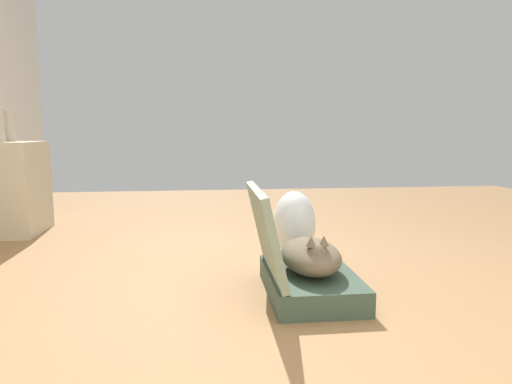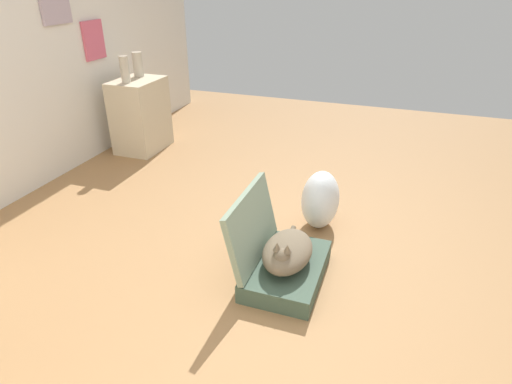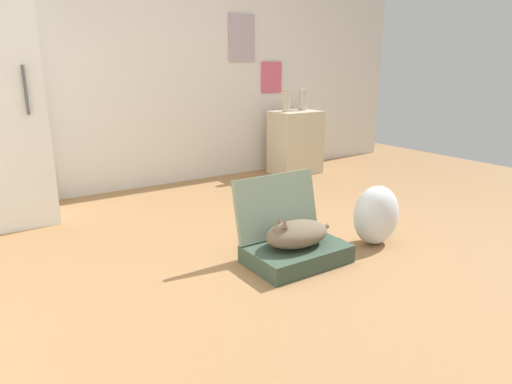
% 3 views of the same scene
% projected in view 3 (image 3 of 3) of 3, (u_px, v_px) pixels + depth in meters
% --- Properties ---
extents(ground_plane, '(7.68, 7.68, 0.00)m').
position_uv_depth(ground_plane, '(294.00, 253.00, 3.07)').
color(ground_plane, '#9E7247').
rests_on(ground_plane, ground).
extents(wall_back, '(6.40, 0.15, 2.60)m').
position_uv_depth(wall_back, '(156.00, 56.00, 4.53)').
color(wall_back, silver).
rests_on(wall_back, ground).
extents(suitcase_base, '(0.62, 0.42, 0.12)m').
position_uv_depth(suitcase_base, '(296.00, 254.00, 2.91)').
color(suitcase_base, '#384C3D').
rests_on(suitcase_base, ground).
extents(suitcase_lid, '(0.62, 0.13, 0.41)m').
position_uv_depth(suitcase_lid, '(277.00, 206.00, 3.01)').
color(suitcase_lid, gray).
rests_on(suitcase_lid, suitcase_base).
extents(cat, '(0.52, 0.28, 0.21)m').
position_uv_depth(cat, '(296.00, 234.00, 2.87)').
color(cat, brown).
rests_on(cat, suitcase_base).
extents(plastic_bag_white, '(0.36, 0.26, 0.42)m').
position_uv_depth(plastic_bag_white, '(376.00, 215.00, 3.18)').
color(plastic_bag_white, silver).
rests_on(plastic_bag_white, ground).
extents(side_table, '(0.53, 0.40, 0.71)m').
position_uv_depth(side_table, '(295.00, 142.00, 5.24)').
color(side_table, beige).
rests_on(side_table, ground).
extents(vase_tall, '(0.08, 0.08, 0.24)m').
position_uv_depth(vase_tall, '(286.00, 101.00, 5.05)').
color(vase_tall, '#B7AD99').
rests_on(vase_tall, side_table).
extents(vase_short, '(0.10, 0.10, 0.24)m').
position_uv_depth(vase_short, '(303.00, 100.00, 5.22)').
color(vase_short, '#B7AD99').
rests_on(vase_short, side_table).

